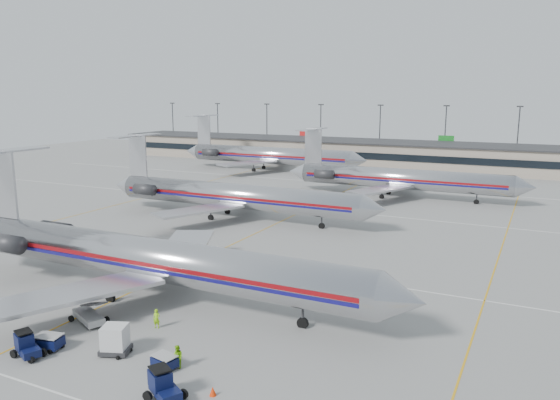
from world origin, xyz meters
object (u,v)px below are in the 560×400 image
Objects in this scene: uld_container at (115,340)px; tug_center at (26,345)px; jet_second_row at (230,195)px; jet_foreground at (145,257)px; belt_loader at (89,315)px.

tug_center is at bearing -170.10° from uld_container.
uld_container is (15.13, -40.81, -2.41)m from jet_second_row.
jet_foreground reaches higher than tug_center.
jet_foreground is 32.39m from jet_second_row.
tug_center is at bearing -77.35° from jet_second_row.
belt_loader is at bearing 129.62° from uld_container.
tug_center is 6.40m from belt_loader.
belt_loader is at bearing -93.14° from jet_foreground.
belt_loader is at bearing -75.95° from jet_second_row.
uld_container is 6.59m from belt_loader.
jet_second_row reaches higher than tug_center.
belt_loader is (-0.37, -6.70, -3.07)m from jet_foreground.
jet_second_row reaches higher than belt_loader.
jet_second_row is 45.13m from tug_center.
jet_second_row is 18.62× the size of uld_container.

